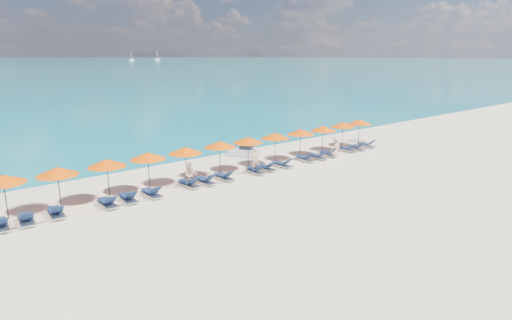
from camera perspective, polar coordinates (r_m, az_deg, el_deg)
ground at (r=25.24m, az=4.37°, el=-3.91°), size 1400.00×1400.00×0.00m
sailboat_near at (r=573.68m, az=-16.25°, el=12.75°), size 5.99×2.00×10.98m
sailboat_far at (r=608.93m, az=-13.01°, el=13.00°), size 6.84×2.28×12.54m
jetski at (r=33.18m, az=-1.59°, el=1.10°), size 1.94×2.50×0.84m
beachgoer_a at (r=28.30m, az=-0.05°, el=-0.02°), size 0.65×0.43×1.79m
beachgoer_b at (r=25.66m, az=-8.73°, el=-1.96°), size 0.86×0.74×1.53m
beachgoer_c at (r=33.23m, az=10.58°, el=1.70°), size 1.10×0.62×1.61m
umbrella_0 at (r=23.33m, az=-30.69°, el=-2.21°), size 2.10×2.10×2.28m
umbrella_1 at (r=23.60m, az=-24.99°, el=-1.38°), size 2.10×2.10×2.28m
umbrella_2 at (r=24.39m, az=-19.28°, el=-0.38°), size 2.10×2.10×2.28m
umbrella_3 at (r=25.41m, az=-14.23°, el=0.54°), size 2.10×2.10×2.28m
umbrella_4 at (r=26.42m, az=-9.40°, el=1.29°), size 2.10×2.10×2.28m
umbrella_5 at (r=27.94m, az=-4.86°, el=2.12°), size 2.10×2.10×2.28m
umbrella_6 at (r=29.24m, az=-1.06°, el=2.69°), size 2.10×2.10×2.28m
umbrella_7 at (r=30.84m, az=2.58°, el=3.27°), size 2.10×2.10×2.28m
umbrella_8 at (r=32.51m, az=5.97°, el=3.76°), size 2.10×2.10×2.28m
umbrella_9 at (r=34.22m, az=8.94°, el=4.18°), size 2.10×2.10×2.28m
umbrella_10 at (r=36.35m, az=11.50°, el=4.64°), size 2.10×2.10×2.28m
umbrella_11 at (r=38.22m, az=13.65°, el=4.97°), size 2.10×2.10×2.28m
lounger_0 at (r=22.72m, az=-30.94°, el=-7.37°), size 0.73×1.74×0.66m
lounger_1 at (r=22.85m, az=-28.33°, el=-6.92°), size 0.77×1.75×0.66m
lounger_2 at (r=23.16m, az=-25.14°, el=-6.30°), size 0.75×1.74×0.66m
lounger_3 at (r=23.59m, az=-19.19°, el=-5.36°), size 0.62×1.70×0.66m
lounger_4 at (r=24.04m, az=-16.68°, el=-4.81°), size 0.76×1.75×0.66m
lounger_5 at (r=24.51m, az=-13.74°, el=-4.26°), size 0.64×1.71×0.66m
lounger_6 at (r=25.83m, az=-8.95°, el=-3.08°), size 0.78×1.75×0.66m
lounger_7 at (r=26.29m, az=-6.79°, el=-2.70°), size 0.69×1.72×0.66m
lounger_8 at (r=27.01m, az=-4.28°, el=-2.18°), size 0.63×1.71×0.66m
lounger_9 at (r=28.38m, az=-0.10°, el=-1.35°), size 0.71×1.73×0.66m
lounger_10 at (r=29.14m, az=1.38°, el=-0.95°), size 0.63×1.71×0.66m
lounger_11 at (r=30.00m, az=3.58°, el=-0.53°), size 0.71×1.73×0.66m
lounger_12 at (r=31.85m, az=6.56°, el=0.26°), size 0.63×1.71×0.66m
lounger_13 at (r=32.55m, az=8.22°, el=0.50°), size 0.73×1.74×0.66m
lounger_14 at (r=33.62m, az=9.55°, el=0.89°), size 0.70×1.73×0.66m
lounger_15 at (r=35.54m, az=12.10°, el=1.47°), size 0.71×1.73×0.66m
lounger_16 at (r=36.31m, az=13.21°, el=1.67°), size 0.70×1.73×0.66m
lounger_17 at (r=37.54m, az=14.54°, el=1.99°), size 0.64×1.71×0.66m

